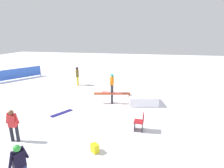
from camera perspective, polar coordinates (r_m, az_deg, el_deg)
The scene contains 11 objects.
ground_plane at distance 11.52m, azimuth -0.00°, elevation -6.28°, with size 60.00×60.00×0.00m, color white.
rail_feature at distance 11.31m, azimuth -0.00°, elevation -3.45°, with size 2.33×0.74×0.71m.
snow_kicker_ramp at distance 11.59m, azimuth 9.83°, elevation -4.85°, with size 1.80×1.50×0.58m, color white.
main_rider_on_rail at distance 11.09m, azimuth -0.00°, elevation 0.06°, with size 1.31×0.68×1.26m.
bystander_black at distance 6.13m, azimuth -28.01°, elevation -21.93°, with size 0.30×0.59×1.38m.
bystander_red at distance 8.42m, azimuth -29.63°, elevation -11.30°, with size 0.59×0.24×1.42m.
bystander_brown at distance 15.64m, azimuth -11.26°, elevation 2.90°, with size 0.41×0.67×1.63m.
loose_snowboard_navy at distance 10.52m, azimuth -16.10°, elevation -9.12°, with size 1.31×0.28×0.02m, color navy.
folding_chair at distance 8.39m, azimuth 9.08°, elevation -12.32°, with size 0.47×0.47×0.88m.
backpack_on_snow at distance 7.13m, azimuth -5.64°, elevation -20.10°, with size 0.30×0.22×0.34m, color yellow.
safety_fence at distance 19.78m, azimuth -28.53°, elevation 3.03°, with size 2.57×3.96×1.10m.
Camera 1 is at (-2.13, 10.46, 4.35)m, focal length 28.00 mm.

